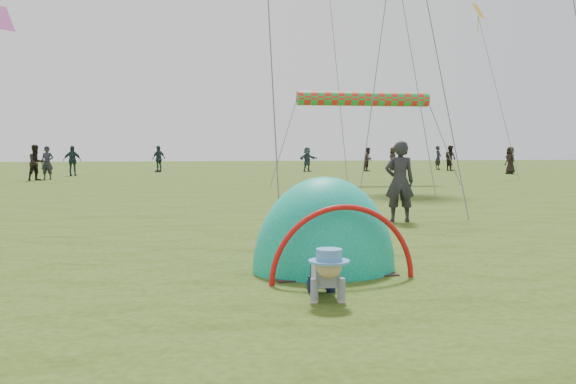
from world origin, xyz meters
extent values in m
plane|color=#274110|center=(0.00, 0.00, 0.00)|extent=(140.00, 140.00, 0.00)
ellipsoid|color=#029064|center=(-0.44, 1.00, 0.00)|extent=(2.13, 1.83, 2.53)
imported|color=#242429|center=(2.45, 6.25, 0.89)|extent=(0.71, 0.52, 1.79)
imported|color=black|center=(16.33, 35.17, 0.89)|extent=(0.86, 1.00, 1.79)
imported|color=#273743|center=(-3.77, 36.43, 0.88)|extent=(1.06, 1.01, 1.77)
imported|color=black|center=(12.81, 37.14, 0.82)|extent=(0.57, 0.83, 1.65)
imported|color=black|center=(16.48, 37.64, 0.88)|extent=(0.75, 0.75, 1.76)
imported|color=black|center=(-9.42, 26.17, 0.89)|extent=(1.09, 1.08, 1.78)
imported|color=#1F3239|center=(-8.53, 31.40, 0.87)|extent=(1.10, 0.71, 1.75)
imported|color=black|center=(17.79, 29.53, 0.84)|extent=(0.62, 0.88, 1.69)
imported|color=#2F434B|center=(6.19, 35.59, 0.83)|extent=(1.59, 1.18, 1.66)
imported|color=#292A36|center=(-9.04, 26.94, 0.86)|extent=(0.68, 0.49, 1.72)
imported|color=#342825|center=(10.45, 35.44, 0.82)|extent=(1.00, 1.01, 1.64)
cylinder|color=red|center=(5.83, 20.81, 3.83)|extent=(6.07, 0.64, 0.64)
plane|color=gold|center=(14.69, 27.90, 9.51)|extent=(1.10, 1.10, 0.90)
camera|label=1|loc=(-2.33, -7.31, 1.65)|focal=40.00mm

